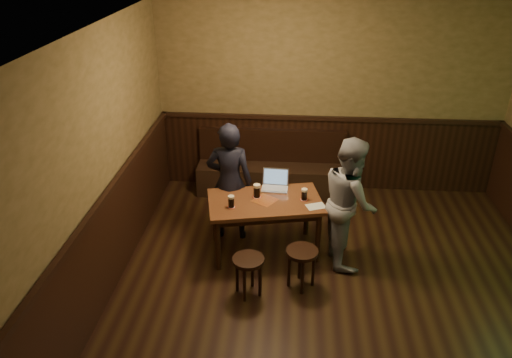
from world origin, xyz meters
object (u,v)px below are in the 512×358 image
object	(u,v)px
pint_mid	(257,191)
pub_table	(265,207)
person_suit	(230,182)
stool_left	(248,266)
pint_right	(304,194)
pint_left	(231,201)
stool_right	(302,258)
laptop	(275,183)
person_grey	(350,201)
bench	(271,173)

from	to	relation	value
pint_mid	pub_table	bearing A→B (deg)	-35.38
pint_mid	person_suit	distance (m)	0.44
stool_left	pint_right	bearing A→B (deg)	56.44
pint_right	pub_table	bearing A→B (deg)	-173.75
pint_left	stool_left	bearing A→B (deg)	-68.28
stool_right	laptop	world-z (taller)	laptop
laptop	person_grey	xyz separation A→B (m)	(0.89, -0.41, 0.01)
stool_left	person_grey	distance (m)	1.41
pint_left	pint_mid	world-z (taller)	pint_mid
stool_right	person_suit	distance (m)	1.39
person_suit	laptop	bearing A→B (deg)	-178.64
laptop	pub_table	bearing A→B (deg)	-103.85
pub_table	pint_left	distance (m)	0.46
person_suit	person_grey	bearing A→B (deg)	164.48
stool_right	laptop	distance (m)	1.12
pint_mid	pint_left	bearing A→B (deg)	-136.41
pint_mid	pint_right	bearing A→B (deg)	-2.27
pub_table	stool_left	bearing A→B (deg)	-110.31
bench	person_suit	xyz separation A→B (m)	(-0.46, -1.26, 0.47)
pint_right	person_suit	xyz separation A→B (m)	(-0.93, 0.27, -0.01)
pub_table	pint_right	bearing A→B (deg)	-5.63
pint_right	person_suit	bearing A→B (deg)	164.03
stool_left	person_suit	distance (m)	1.27
pint_left	stool_right	bearing A→B (deg)	-29.30
stool_right	stool_left	bearing A→B (deg)	-162.73
pint_left	person_suit	size ratio (longest dim) A/B	0.10
pint_right	person_suit	size ratio (longest dim) A/B	0.09
stool_left	pint_mid	size ratio (longest dim) A/B	2.74
laptop	person_suit	distance (m)	0.57
person_suit	person_grey	world-z (taller)	person_grey
person_grey	pint_mid	bearing A→B (deg)	74.47
pub_table	stool_left	xyz separation A→B (m)	(-0.12, -0.84, -0.25)
stool_left	laptop	bearing A→B (deg)	79.00
pint_mid	pint_right	world-z (taller)	pint_mid
stool_left	person_grey	world-z (taller)	person_grey
bench	pint_right	size ratio (longest dim) A/B	14.81
bench	stool_left	bearing A→B (deg)	-92.95
bench	pint_mid	size ratio (longest dim) A/B	12.85
laptop	stool_right	bearing A→B (deg)	-67.46
bench	person_grey	bearing A→B (deg)	-58.90
person_suit	pub_table	bearing A→B (deg)	145.04
stool_left	pint_right	size ratio (longest dim) A/B	3.16
bench	pint_mid	world-z (taller)	bench
pub_table	person_suit	xyz separation A→B (m)	(-0.46, 0.32, 0.16)
pint_mid	pint_right	size ratio (longest dim) A/B	1.15
stool_right	pint_left	size ratio (longest dim) A/B	3.22
pub_table	pint_right	world-z (taller)	pint_right
pub_table	pint_left	size ratio (longest dim) A/B	9.81
pub_table	laptop	world-z (taller)	laptop
stool_left	person_suit	world-z (taller)	person_suit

